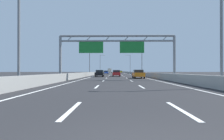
% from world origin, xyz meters
% --- Properties ---
extents(ground_plane, '(260.00, 260.00, 0.00)m').
position_xyz_m(ground_plane, '(0.00, 100.00, 0.00)').
color(ground_plane, '#262628').
extents(lane_dash_left_0, '(0.16, 3.00, 0.01)m').
position_xyz_m(lane_dash_left_0, '(-1.80, 3.50, 0.01)').
color(lane_dash_left_0, white).
rests_on(lane_dash_left_0, ground_plane).
extents(lane_dash_left_1, '(0.16, 3.00, 0.01)m').
position_xyz_m(lane_dash_left_1, '(-1.80, 12.50, 0.01)').
color(lane_dash_left_1, white).
rests_on(lane_dash_left_1, ground_plane).
extents(lane_dash_left_2, '(0.16, 3.00, 0.01)m').
position_xyz_m(lane_dash_left_2, '(-1.80, 21.50, 0.01)').
color(lane_dash_left_2, white).
rests_on(lane_dash_left_2, ground_plane).
extents(lane_dash_left_3, '(0.16, 3.00, 0.01)m').
position_xyz_m(lane_dash_left_3, '(-1.80, 30.50, 0.01)').
color(lane_dash_left_3, white).
rests_on(lane_dash_left_3, ground_plane).
extents(lane_dash_left_4, '(0.16, 3.00, 0.01)m').
position_xyz_m(lane_dash_left_4, '(-1.80, 39.50, 0.01)').
color(lane_dash_left_4, white).
rests_on(lane_dash_left_4, ground_plane).
extents(lane_dash_left_5, '(0.16, 3.00, 0.01)m').
position_xyz_m(lane_dash_left_5, '(-1.80, 48.50, 0.01)').
color(lane_dash_left_5, white).
rests_on(lane_dash_left_5, ground_plane).
extents(lane_dash_left_6, '(0.16, 3.00, 0.01)m').
position_xyz_m(lane_dash_left_6, '(-1.80, 57.50, 0.01)').
color(lane_dash_left_6, white).
rests_on(lane_dash_left_6, ground_plane).
extents(lane_dash_left_7, '(0.16, 3.00, 0.01)m').
position_xyz_m(lane_dash_left_7, '(-1.80, 66.50, 0.01)').
color(lane_dash_left_7, white).
rests_on(lane_dash_left_7, ground_plane).
extents(lane_dash_left_8, '(0.16, 3.00, 0.01)m').
position_xyz_m(lane_dash_left_8, '(-1.80, 75.50, 0.01)').
color(lane_dash_left_8, white).
rests_on(lane_dash_left_8, ground_plane).
extents(lane_dash_left_9, '(0.16, 3.00, 0.01)m').
position_xyz_m(lane_dash_left_9, '(-1.80, 84.50, 0.01)').
color(lane_dash_left_9, white).
rests_on(lane_dash_left_9, ground_plane).
extents(lane_dash_left_10, '(0.16, 3.00, 0.01)m').
position_xyz_m(lane_dash_left_10, '(-1.80, 93.50, 0.01)').
color(lane_dash_left_10, white).
rests_on(lane_dash_left_10, ground_plane).
extents(lane_dash_left_11, '(0.16, 3.00, 0.01)m').
position_xyz_m(lane_dash_left_11, '(-1.80, 102.50, 0.01)').
color(lane_dash_left_11, white).
rests_on(lane_dash_left_11, ground_plane).
extents(lane_dash_left_12, '(0.16, 3.00, 0.01)m').
position_xyz_m(lane_dash_left_12, '(-1.80, 111.50, 0.01)').
color(lane_dash_left_12, white).
rests_on(lane_dash_left_12, ground_plane).
extents(lane_dash_left_13, '(0.16, 3.00, 0.01)m').
position_xyz_m(lane_dash_left_13, '(-1.80, 120.50, 0.01)').
color(lane_dash_left_13, white).
rests_on(lane_dash_left_13, ground_plane).
extents(lane_dash_left_14, '(0.16, 3.00, 0.01)m').
position_xyz_m(lane_dash_left_14, '(-1.80, 129.50, 0.01)').
color(lane_dash_left_14, white).
rests_on(lane_dash_left_14, ground_plane).
extents(lane_dash_left_15, '(0.16, 3.00, 0.01)m').
position_xyz_m(lane_dash_left_15, '(-1.80, 138.50, 0.01)').
color(lane_dash_left_15, white).
rests_on(lane_dash_left_15, ground_plane).
extents(lane_dash_left_16, '(0.16, 3.00, 0.01)m').
position_xyz_m(lane_dash_left_16, '(-1.80, 147.50, 0.01)').
color(lane_dash_left_16, white).
rests_on(lane_dash_left_16, ground_plane).
extents(lane_dash_left_17, '(0.16, 3.00, 0.01)m').
position_xyz_m(lane_dash_left_17, '(-1.80, 156.50, 0.01)').
color(lane_dash_left_17, white).
rests_on(lane_dash_left_17, ground_plane).
extents(lane_dash_right_0, '(0.16, 3.00, 0.01)m').
position_xyz_m(lane_dash_right_0, '(1.80, 3.50, 0.01)').
color(lane_dash_right_0, white).
rests_on(lane_dash_right_0, ground_plane).
extents(lane_dash_right_1, '(0.16, 3.00, 0.01)m').
position_xyz_m(lane_dash_right_1, '(1.80, 12.50, 0.01)').
color(lane_dash_right_1, white).
rests_on(lane_dash_right_1, ground_plane).
extents(lane_dash_right_2, '(0.16, 3.00, 0.01)m').
position_xyz_m(lane_dash_right_2, '(1.80, 21.50, 0.01)').
color(lane_dash_right_2, white).
rests_on(lane_dash_right_2, ground_plane).
extents(lane_dash_right_3, '(0.16, 3.00, 0.01)m').
position_xyz_m(lane_dash_right_3, '(1.80, 30.50, 0.01)').
color(lane_dash_right_3, white).
rests_on(lane_dash_right_3, ground_plane).
extents(lane_dash_right_4, '(0.16, 3.00, 0.01)m').
position_xyz_m(lane_dash_right_4, '(1.80, 39.50, 0.01)').
color(lane_dash_right_4, white).
rests_on(lane_dash_right_4, ground_plane).
extents(lane_dash_right_5, '(0.16, 3.00, 0.01)m').
position_xyz_m(lane_dash_right_5, '(1.80, 48.50, 0.01)').
color(lane_dash_right_5, white).
rests_on(lane_dash_right_5, ground_plane).
extents(lane_dash_right_6, '(0.16, 3.00, 0.01)m').
position_xyz_m(lane_dash_right_6, '(1.80, 57.50, 0.01)').
color(lane_dash_right_6, white).
rests_on(lane_dash_right_6, ground_plane).
extents(lane_dash_right_7, '(0.16, 3.00, 0.01)m').
position_xyz_m(lane_dash_right_7, '(1.80, 66.50, 0.01)').
color(lane_dash_right_7, white).
rests_on(lane_dash_right_7, ground_plane).
extents(lane_dash_right_8, '(0.16, 3.00, 0.01)m').
position_xyz_m(lane_dash_right_8, '(1.80, 75.50, 0.01)').
color(lane_dash_right_8, white).
rests_on(lane_dash_right_8, ground_plane).
extents(lane_dash_right_9, '(0.16, 3.00, 0.01)m').
position_xyz_m(lane_dash_right_9, '(1.80, 84.50, 0.01)').
color(lane_dash_right_9, white).
rests_on(lane_dash_right_9, ground_plane).
extents(lane_dash_right_10, '(0.16, 3.00, 0.01)m').
position_xyz_m(lane_dash_right_10, '(1.80, 93.50, 0.01)').
color(lane_dash_right_10, white).
rests_on(lane_dash_right_10, ground_plane).
extents(lane_dash_right_11, '(0.16, 3.00, 0.01)m').
position_xyz_m(lane_dash_right_11, '(1.80, 102.50, 0.01)').
color(lane_dash_right_11, white).
rests_on(lane_dash_right_11, ground_plane).
extents(lane_dash_right_12, '(0.16, 3.00, 0.01)m').
position_xyz_m(lane_dash_right_12, '(1.80, 111.50, 0.01)').
color(lane_dash_right_12, white).
rests_on(lane_dash_right_12, ground_plane).
extents(lane_dash_right_13, '(0.16, 3.00, 0.01)m').
position_xyz_m(lane_dash_right_13, '(1.80, 120.50, 0.01)').
color(lane_dash_right_13, white).
rests_on(lane_dash_right_13, ground_plane).
extents(lane_dash_right_14, '(0.16, 3.00, 0.01)m').
position_xyz_m(lane_dash_right_14, '(1.80, 129.50, 0.01)').
color(lane_dash_right_14, white).
rests_on(lane_dash_right_14, ground_plane).
extents(lane_dash_right_15, '(0.16, 3.00, 0.01)m').
position_xyz_m(lane_dash_right_15, '(1.80, 138.50, 0.01)').
color(lane_dash_right_15, white).
rests_on(lane_dash_right_15, ground_plane).
extents(lane_dash_right_16, '(0.16, 3.00, 0.01)m').
position_xyz_m(lane_dash_right_16, '(1.80, 147.50, 0.01)').
color(lane_dash_right_16, white).
rests_on(lane_dash_right_16, ground_plane).
extents(lane_dash_right_17, '(0.16, 3.00, 0.01)m').
position_xyz_m(lane_dash_right_17, '(1.80, 156.50, 0.01)').
color(lane_dash_right_17, white).
rests_on(lane_dash_right_17, ground_plane).
extents(edge_line_left, '(0.16, 176.00, 0.01)m').
position_xyz_m(edge_line_left, '(-5.25, 88.00, 0.01)').
color(edge_line_left, white).
rests_on(edge_line_left, ground_plane).
extents(edge_line_right, '(0.16, 176.00, 0.01)m').
position_xyz_m(edge_line_right, '(5.25, 88.00, 0.01)').
color(edge_line_right, white).
rests_on(edge_line_right, ground_plane).
extents(barrier_left, '(0.45, 220.00, 0.95)m').
position_xyz_m(barrier_left, '(-6.90, 110.00, 0.47)').
color(barrier_left, '#9E9E99').
rests_on(barrier_left, ground_plane).
extents(barrier_right, '(0.45, 220.00, 0.95)m').
position_xyz_m(barrier_right, '(6.90, 110.00, 0.47)').
color(barrier_right, '#9E9E99').
rests_on(barrier_right, ground_plane).
extents(sign_gantry, '(16.33, 0.36, 6.36)m').
position_xyz_m(sign_gantry, '(-0.18, 23.54, 4.82)').
color(sign_gantry, gray).
rests_on(sign_gantry, ground_plane).
extents(streetlamp_left_near, '(2.58, 0.28, 9.50)m').
position_xyz_m(streetlamp_left_near, '(-7.47, 11.55, 5.40)').
color(streetlamp_left_near, slate).
rests_on(streetlamp_left_near, ground_plane).
extents(streetlamp_right_near, '(2.58, 0.28, 9.50)m').
position_xyz_m(streetlamp_right_near, '(7.47, 11.55, 5.40)').
color(streetlamp_right_near, slate).
rests_on(streetlamp_right_near, ground_plane).
extents(streetlamp_left_mid, '(2.58, 0.28, 9.50)m').
position_xyz_m(streetlamp_left_mid, '(-7.47, 52.46, 5.40)').
color(streetlamp_left_mid, slate).
rests_on(streetlamp_left_mid, ground_plane).
extents(streetlamp_right_mid, '(2.58, 0.28, 9.50)m').
position_xyz_m(streetlamp_right_mid, '(7.47, 52.46, 5.40)').
color(streetlamp_right_mid, slate).
rests_on(streetlamp_right_mid, ground_plane).
extents(streetlamp_left_far, '(2.58, 0.28, 9.50)m').
position_xyz_m(streetlamp_left_far, '(-7.47, 93.38, 5.40)').
color(streetlamp_left_far, slate).
rests_on(streetlamp_left_far, ground_plane).
extents(streetlamp_right_far, '(2.58, 0.28, 9.50)m').
position_xyz_m(streetlamp_right_far, '(7.47, 93.38, 5.40)').
color(streetlamp_right_far, slate).
rests_on(streetlamp_right_far, ground_plane).
extents(red_car, '(1.77, 4.11, 1.47)m').
position_xyz_m(red_car, '(0.07, 40.67, 0.74)').
color(red_car, red).
rests_on(red_car, ground_plane).
extents(silver_car, '(1.82, 4.41, 1.39)m').
position_xyz_m(silver_car, '(0.15, 95.39, 0.73)').
color(silver_car, '#A8ADB2').
rests_on(silver_car, ground_plane).
extents(orange_car, '(1.78, 4.26, 1.49)m').
position_xyz_m(orange_car, '(3.78, 29.96, 0.76)').
color(orange_car, orange).
rests_on(orange_car, ground_plane).
extents(blue_car, '(1.74, 4.67, 1.39)m').
position_xyz_m(blue_car, '(-3.68, 71.01, 0.74)').
color(blue_car, '#2347AD').
rests_on(blue_car, ground_plane).
extents(yellow_car, '(1.73, 4.63, 1.41)m').
position_xyz_m(yellow_car, '(3.57, 114.30, 0.73)').
color(yellow_car, yellow).
rests_on(yellow_car, ground_plane).
extents(black_car, '(1.79, 4.69, 1.49)m').
position_xyz_m(black_car, '(-3.64, 38.64, 0.76)').
color(black_car, black).
rests_on(black_car, ground_plane).
extents(box_truck, '(2.50, 7.62, 2.94)m').
position_xyz_m(box_truck, '(-3.59, 125.91, 1.62)').
color(box_truck, '#194799').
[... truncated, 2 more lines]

